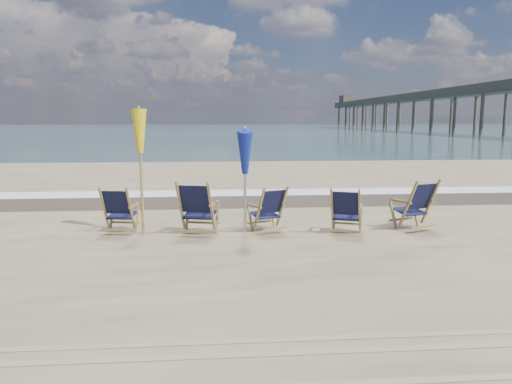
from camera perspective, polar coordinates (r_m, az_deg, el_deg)
ocean at (r=135.01m, az=-4.52°, el=7.26°), size 400.00×400.00×0.00m
surf_foam at (r=15.47m, az=-1.90°, el=-0.06°), size 200.00×1.40×0.01m
wet_sand_strip at (r=13.99m, az=-1.58°, el=-0.95°), size 200.00×2.60×0.00m
tire_tracks at (r=4.81m, az=5.31°, el=-19.42°), size 80.00×1.30×0.01m
beach_chair_0 at (r=10.10m, az=-14.15°, el=-2.03°), size 0.72×0.79×0.96m
beach_chair_1 at (r=9.60m, az=-5.15°, el=-1.90°), size 0.89×0.95×1.10m
beach_chair_2 at (r=10.06m, az=3.03°, el=-1.86°), size 0.83×0.87×0.95m
beach_chair_3 at (r=9.86m, az=11.74°, el=-2.22°), size 0.82×0.86×0.95m
beach_chair_4 at (r=10.80m, az=19.32°, el=-1.29°), size 0.91×0.96×1.07m
umbrella_yellow at (r=10.01m, az=-13.11°, el=6.00°), size 0.30×0.30×2.42m
umbrella_blue at (r=9.54m, az=-1.28°, el=4.41°), size 0.30×0.30×2.12m
fishing_pier at (r=89.82m, az=21.04°, el=9.24°), size 4.40×140.00×9.30m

